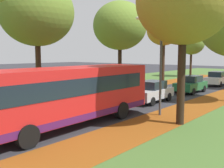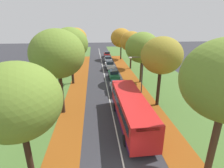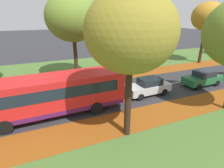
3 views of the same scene
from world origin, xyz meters
name	(u,v)px [view 1 (image 1 of 3)]	position (x,y,z in m)	size (l,w,h in m)	color
grass_verge_left	(94,86)	(-9.20, 20.00, 0.00)	(12.00, 90.00, 0.01)	#476B2D
leaf_litter_left	(84,96)	(-4.60, 14.00, 0.01)	(2.80, 60.00, 0.00)	#8C4714
leaf_litter_right	(184,111)	(4.60, 14.00, 0.01)	(2.80, 60.00, 0.00)	#8C4714
road_centre_line	(165,93)	(0.00, 20.00, 0.00)	(0.12, 80.00, 0.01)	silver
tree_left_near	(37,13)	(-5.62, 10.14, 6.75)	(5.63, 5.63, 9.31)	#382619
tree_left_mid	(120,26)	(-5.57, 20.18, 6.58)	(5.62, 5.62, 9.13)	black
tree_left_far	(164,31)	(-5.49, 29.29, 6.70)	(4.43, 4.43, 8.75)	#382619
tree_left_distant	(191,43)	(-5.85, 39.02, 5.40)	(4.17, 4.17, 7.31)	#382619
tree_right_near	(184,2)	(5.82, 10.89, 6.22)	(4.76, 4.76, 8.39)	black
streetlamp_right	(156,53)	(3.67, 11.98, 3.74)	(1.89, 0.28, 6.00)	#47474C
bus	(69,93)	(1.63, 6.95, 1.70)	(2.82, 10.45, 2.98)	red
car_silver_lead	(152,92)	(1.33, 15.40, 0.81)	(1.90, 4.26, 1.62)	#B7BABF
car_green_following	(191,84)	(1.59, 21.99, 0.81)	(1.81, 4.22, 1.62)	#1E6038
car_white_third_in_line	(217,79)	(1.49, 29.44, 0.81)	(1.94, 4.28, 1.62)	silver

